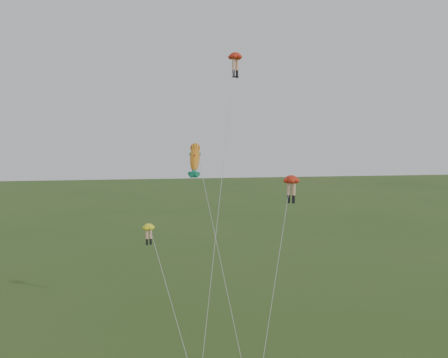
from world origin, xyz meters
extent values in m
ellipsoid|color=red|center=(2.86, 10.99, 23.81)|extent=(1.83, 1.83, 0.67)
cylinder|color=#EEAD8C|center=(2.69, 10.89, 23.02)|extent=(0.30, 0.30, 1.02)
cylinder|color=black|center=(2.69, 10.89, 22.25)|extent=(0.23, 0.23, 0.51)
cube|color=black|center=(2.69, 10.89, 21.92)|extent=(0.29, 0.34, 0.15)
cylinder|color=#EEAD8C|center=(3.04, 11.09, 23.02)|extent=(0.30, 0.30, 1.02)
cylinder|color=black|center=(3.04, 11.09, 22.25)|extent=(0.23, 0.23, 0.51)
cube|color=black|center=(3.04, 11.09, 21.92)|extent=(0.29, 0.34, 0.15)
cylinder|color=silver|center=(0.47, 4.62, 12.18)|extent=(4.81, 12.78, 23.93)
ellipsoid|color=red|center=(6.32, 4.53, 13.04)|extent=(1.86, 1.86, 0.67)
cylinder|color=#EEAD8C|center=(6.15, 4.64, 12.25)|extent=(0.30, 0.30, 1.03)
cylinder|color=black|center=(6.15, 4.64, 11.47)|extent=(0.23, 0.23, 0.51)
cube|color=black|center=(6.15, 4.64, 11.14)|extent=(0.30, 0.34, 0.15)
cylinder|color=#EEAD8C|center=(6.49, 4.42, 12.25)|extent=(0.30, 0.30, 1.03)
cylinder|color=black|center=(6.49, 4.42, 11.47)|extent=(0.23, 0.23, 0.51)
cube|color=black|center=(6.49, 4.42, 11.14)|extent=(0.30, 0.34, 0.15)
cylinder|color=silver|center=(4.10, 0.61, 6.79)|extent=(4.48, 7.88, 13.17)
ellipsoid|color=yellow|center=(-5.24, 5.63, 9.27)|extent=(1.28, 1.28, 0.51)
cylinder|color=#EEAD8C|center=(-5.39, 5.59, 8.67)|extent=(0.22, 0.22, 0.77)
cylinder|color=black|center=(-5.39, 5.59, 8.09)|extent=(0.18, 0.18, 0.39)
cube|color=black|center=(-5.39, 5.59, 7.84)|extent=(0.19, 0.25, 0.11)
cylinder|color=#EEAD8C|center=(-5.09, 5.68, 8.67)|extent=(0.22, 0.22, 0.77)
cylinder|color=black|center=(-5.09, 5.68, 8.09)|extent=(0.18, 0.18, 0.39)
cube|color=black|center=(-5.09, 5.68, 7.84)|extent=(0.19, 0.25, 0.11)
cylinder|color=silver|center=(-3.87, 1.72, 4.87)|extent=(2.77, 7.87, 9.31)
ellipsoid|color=yellow|center=(-1.36, 6.64, 14.80)|extent=(1.36, 2.95, 2.90)
sphere|color=yellow|center=(-1.36, 6.64, 14.80)|extent=(1.10, 1.40, 1.27)
cone|color=#13815E|center=(-1.36, 6.64, 14.80)|extent=(0.89, 1.30, 1.20)
cone|color=#13815E|center=(-1.36, 6.64, 14.80)|extent=(0.89, 1.30, 1.20)
cone|color=#13815E|center=(-1.36, 6.64, 14.80)|extent=(0.51, 0.73, 0.67)
cone|color=#13815E|center=(-1.36, 6.64, 14.80)|extent=(0.51, 0.73, 0.67)
cone|color=#AA1D11|center=(-1.36, 6.64, 14.80)|extent=(0.54, 0.73, 0.66)
cylinder|color=silver|center=(-0.10, 2.64, 7.51)|extent=(2.55, 8.03, 14.59)
camera|label=1|loc=(-5.72, -34.51, 16.78)|focal=40.00mm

